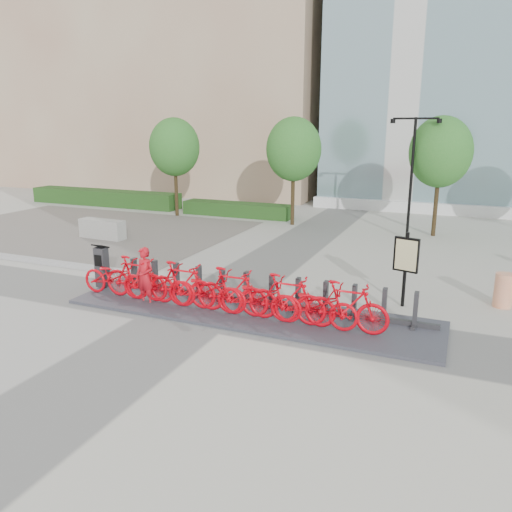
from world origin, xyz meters
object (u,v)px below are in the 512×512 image
at_px(kiosk, 102,266).
at_px(bike_0, 114,277).
at_px(map_sign, 406,258).
at_px(worker_red, 145,277).
at_px(construction_barrel, 503,290).
at_px(jersey_barrier, 102,229).

bearing_deg(kiosk, bike_0, -32.07).
height_order(bike_0, map_sign, map_sign).
height_order(worker_red, map_sign, map_sign).
relative_size(kiosk, construction_barrel, 1.42).
bearing_deg(map_sign, jersey_barrier, 179.34).
xyz_separation_m(kiosk, map_sign, (8.30, 1.92, 0.63)).
bearing_deg(construction_barrel, bike_0, -161.06).
bearing_deg(kiosk, jersey_barrier, 128.42).
relative_size(kiosk, worker_red, 0.82).
bearing_deg(jersey_barrier, bike_0, -45.49).
distance_m(bike_0, jersey_barrier, 8.06).
bearing_deg(jersey_barrier, worker_red, -40.76).
height_order(kiosk, construction_barrel, kiosk).
relative_size(construction_barrel, jersey_barrier, 0.43).
relative_size(worker_red, construction_barrel, 1.73).
relative_size(kiosk, jersey_barrier, 0.61).
relative_size(worker_red, map_sign, 0.79).
bearing_deg(construction_barrel, kiosk, -164.90).
xyz_separation_m(kiosk, construction_barrel, (10.74, 2.90, -0.24)).
bearing_deg(bike_0, construction_barrel, -71.06).
relative_size(jersey_barrier, map_sign, 1.05).
height_order(worker_red, jersey_barrier, worker_red).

